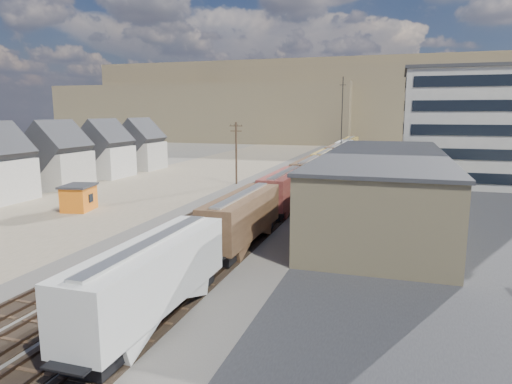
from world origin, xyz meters
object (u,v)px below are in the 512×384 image
(freight_train, at_px, (318,166))
(parked_car_red, at_px, (398,260))
(utility_pole_north, at_px, (236,152))
(parked_car_blue, at_px, (433,180))
(maintenance_shed, at_px, (79,197))

(freight_train, distance_m, parked_car_red, 41.94)
(utility_pole_north, height_order, parked_car_red, utility_pole_north)
(parked_car_blue, bearing_deg, utility_pole_north, 161.71)
(freight_train, relative_size, maintenance_shed, 24.60)
(utility_pole_north, height_order, maintenance_shed, utility_pole_north)
(freight_train, xyz_separation_m, maintenance_shed, (-23.43, -29.68, -1.19))
(utility_pole_north, bearing_deg, parked_car_red, -53.87)
(utility_pole_north, height_order, parked_car_blue, utility_pole_north)
(freight_train, distance_m, maintenance_shed, 37.83)
(freight_train, bearing_deg, parked_car_red, -72.01)
(utility_pole_north, bearing_deg, maintenance_shed, -114.51)
(freight_train, xyz_separation_m, utility_pole_north, (-12.30, -5.27, 2.50))
(utility_pole_north, xyz_separation_m, parked_car_red, (25.23, -34.57, -4.58))
(freight_train, bearing_deg, parked_car_blue, 12.36)
(parked_car_red, height_order, parked_car_blue, parked_car_blue)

